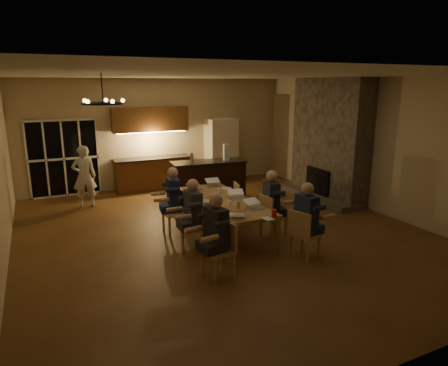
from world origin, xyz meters
The scene contains 42 objects.
floor centered at (0.00, 0.00, 0.00)m, with size 9.00×9.00×0.00m, color brown.
back_wall centered at (0.00, 4.52, 1.60)m, with size 8.00×0.04×3.20m, color #C8B68D.
right_wall centered at (4.02, 0.00, 1.60)m, with size 0.04×9.00×3.20m, color #C8B68D.
ceiling centered at (0.00, 0.00, 3.22)m, with size 8.00×9.00×0.04m, color white.
french_doors centered at (-2.70, 4.47, 1.05)m, with size 1.86×0.08×2.10m, color black.
fireplace centered at (3.70, 1.20, 1.60)m, with size 0.58×2.50×3.20m, color #665E50.
kitchenette centered at (-0.30, 4.20, 1.20)m, with size 2.24×0.68×2.40m, color brown, non-canonical shape.
refrigerator centered at (1.90, 4.15, 1.00)m, with size 0.90×0.68×2.00m, color beige.
dining_table centered at (-0.04, -0.09, 0.38)m, with size 1.10×2.70×0.75m, color tan.
bar_island centered at (0.68, 2.31, 0.54)m, with size 1.96×0.68×1.08m, color black.
chair_left_near centered at (-0.89, -1.72, 0.45)m, with size 0.44×0.44×0.89m, color tan, non-canonical shape.
chair_left_mid centered at (-0.89, -0.55, 0.45)m, with size 0.44×0.44×0.89m, color tan, non-canonical shape.
chair_left_far centered at (-0.90, 0.46, 0.45)m, with size 0.44×0.44×0.89m, color tan, non-canonical shape.
chair_right_near centered at (0.83, -1.69, 0.45)m, with size 0.44×0.44×0.89m, color tan, non-canonical shape.
chair_right_mid centered at (0.84, -0.62, 0.45)m, with size 0.44×0.44×0.89m, color tan, non-canonical shape.
chair_right_far centered at (0.79, 0.49, 0.45)m, with size 0.44×0.44×0.89m, color tan, non-canonical shape.
person_left_near centered at (-0.91, -1.66, 0.69)m, with size 0.60×0.60×1.38m, color #252930, non-canonical shape.
person_right_near centered at (0.83, -1.69, 0.69)m, with size 0.60×0.60×1.38m, color #1C2547, non-canonical shape.
person_left_mid centered at (-0.88, -0.59, 0.69)m, with size 0.60×0.60×1.38m, color #373C41, non-canonical shape.
person_right_mid centered at (0.80, -0.58, 0.69)m, with size 0.60×0.60×1.38m, color #252930, non-canonical shape.
person_left_far centered at (-0.88, 0.56, 0.69)m, with size 0.60×0.60×1.38m, color #1C2547, non-canonical shape.
standing_person centered at (-2.34, 3.15, 0.79)m, with size 0.58×0.38×1.58m, color silver.
chandelier centered at (-2.38, -0.81, 2.75)m, with size 0.62×0.62×0.03m, color black.
laptop_a centered at (-0.27, -1.11, 0.86)m, with size 0.32×0.28×0.23m, color silver, non-canonical shape.
laptop_b centered at (0.25, -0.89, 0.86)m, with size 0.32×0.28×0.23m, color silver, non-canonical shape.
laptop_c centered at (-0.34, -0.07, 0.86)m, with size 0.32×0.28×0.23m, color silver, non-canonical shape.
laptop_d centered at (0.24, -0.14, 0.86)m, with size 0.32×0.28×0.23m, color silver, non-canonical shape.
laptop_e centered at (-0.24, 1.01, 0.86)m, with size 0.32×0.28×0.23m, color silver, non-canonical shape.
laptop_f centered at (0.24, 0.99, 0.86)m, with size 0.32×0.28×0.23m, color silver, non-canonical shape.
mug_front centered at (-0.09, -0.51, 0.80)m, with size 0.07×0.07×0.10m, color white.
mug_mid centered at (0.11, 0.42, 0.80)m, with size 0.09×0.09×0.10m, color white.
mug_back centered at (-0.41, 0.69, 0.80)m, with size 0.09×0.09×0.10m, color white.
redcup_near centered at (0.35, -1.40, 0.81)m, with size 0.09×0.09×0.12m, color red.
redcup_mid centered at (-0.46, 0.33, 0.81)m, with size 0.10×0.10×0.12m, color red.
can_silver centered at (-0.02, -0.72, 0.81)m, with size 0.07×0.07×0.12m, color #B2B2B7.
can_cola centered at (-0.21, 1.32, 0.81)m, with size 0.07×0.07×0.12m, color #3F0F0C.
plate_near centered at (0.34, -0.63, 0.76)m, with size 0.27×0.27×0.02m, color white.
plate_left centered at (-0.36, -1.06, 0.76)m, with size 0.27×0.27×0.02m, color white.
plate_far centered at (0.41, 0.69, 0.76)m, with size 0.23×0.23×0.02m, color white.
notepad centered at (0.16, -1.48, 0.76)m, with size 0.15×0.21×0.01m, color white.
bar_bottle centered at (0.23, 2.36, 1.20)m, with size 0.08×0.08×0.24m, color #99999E.
bar_blender centered at (1.14, 2.21, 1.30)m, with size 0.14×0.14×0.43m, color silver.
Camera 1 is at (-3.36, -7.11, 3.03)m, focal length 32.00 mm.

